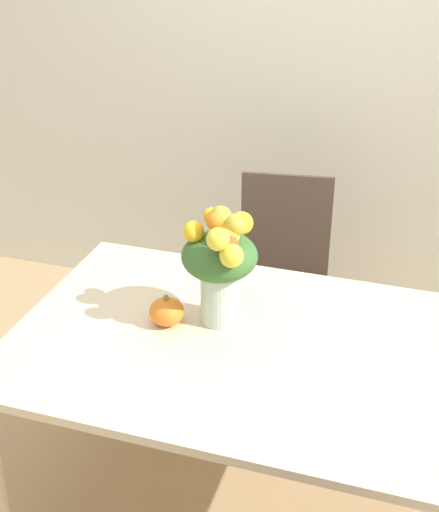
{
  "coord_description": "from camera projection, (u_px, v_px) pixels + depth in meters",
  "views": [
    {
      "loc": [
        0.51,
        -1.84,
        2.05
      ],
      "look_at": [
        -0.11,
        0.1,
        0.98
      ],
      "focal_mm": 50.0,
      "sensor_mm": 36.0,
      "label": 1
    }
  ],
  "objects": [
    {
      "name": "ground_plane",
      "position": [
        239.0,
        505.0,
        2.64
      ],
      "size": [
        12.0,
        12.0,
        0.0
      ],
      "primitive_type": "plane",
      "color": "tan"
    },
    {
      "name": "wall_back",
      "position": [
        334.0,
        54.0,
        3.25
      ],
      "size": [
        8.0,
        0.06,
        2.7
      ],
      "color": "silver",
      "rests_on": "ground_plane"
    },
    {
      "name": "dining_table",
      "position": [
        242.0,
        362.0,
        2.34
      ],
      "size": [
        1.5,
        1.02,
        0.73
      ],
      "color": "beige",
      "rests_on": "ground_plane"
    },
    {
      "name": "flower_vase",
      "position": [
        220.0,
        263.0,
        2.3
      ],
      "size": [
        0.25,
        0.26,
        0.43
      ],
      "color": "#B2CCBC",
      "rests_on": "dining_table"
    },
    {
      "name": "pumpkin",
      "position": [
        167.0,
        311.0,
        2.37
      ],
      "size": [
        0.12,
        0.12,
        0.11
      ],
      "color": "orange",
      "rests_on": "dining_table"
    },
    {
      "name": "dining_chair_near_window",
      "position": [
        281.0,
        282.0,
        3.15
      ],
      "size": [
        0.48,
        0.48,
        0.94
      ],
      "rotation": [
        0.0,
        0.0,
        0.15
      ],
      "color": "#47382D",
      "rests_on": "ground_plane"
    }
  ]
}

